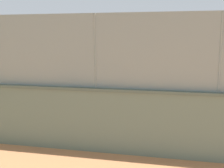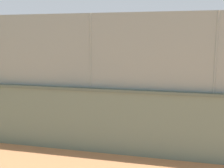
% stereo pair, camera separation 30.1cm
% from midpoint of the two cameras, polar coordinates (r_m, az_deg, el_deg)
% --- Properties ---
extents(ground_plane, '(260.00, 260.00, 0.00)m').
position_cam_midpoint_polar(ground_plane, '(20.67, -3.60, 0.49)').
color(ground_plane, '#B27247').
extents(player_foreground_swinging, '(0.87, 1.09, 1.71)m').
position_cam_midpoint_polar(player_foreground_swinging, '(20.67, 13.04, 3.11)').
color(player_foreground_swinging, '#591919').
rests_on(player_foreground_swinging, ground_plane).
extents(player_at_service_line, '(0.72, 0.76, 1.52)m').
position_cam_midpoint_polar(player_at_service_line, '(11.55, 4.01, -2.16)').
color(player_at_service_line, '#B2B2B2').
rests_on(player_at_service_line, ground_plane).
extents(sports_ball, '(0.11, 0.11, 0.11)m').
position_cam_midpoint_polar(sports_ball, '(20.03, 9.99, 0.23)').
color(sports_ball, yellow).
rests_on(sports_ball, ground_plane).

